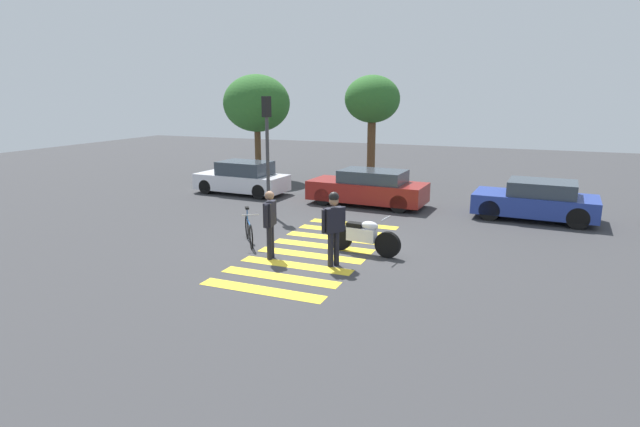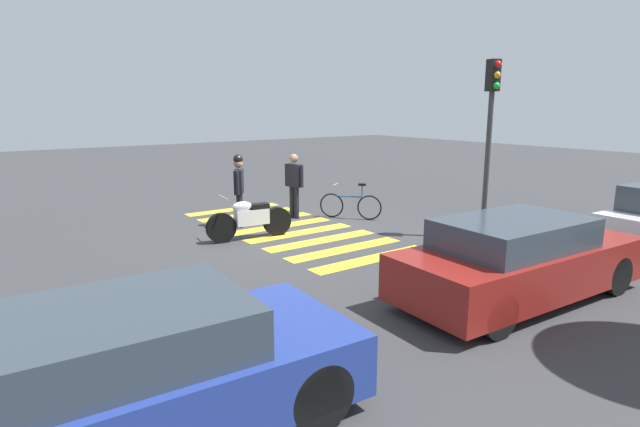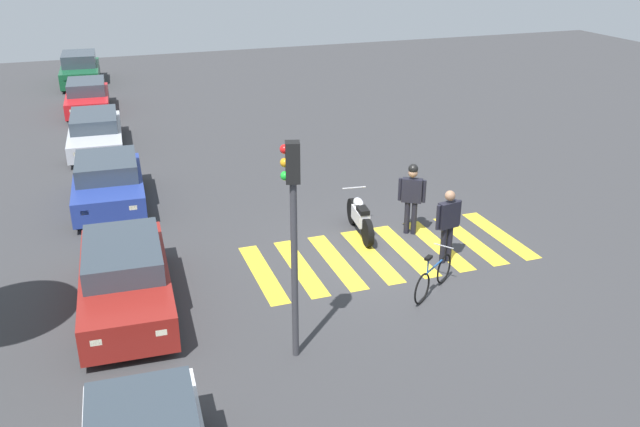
{
  "view_description": "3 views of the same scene",
  "coord_description": "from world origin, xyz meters",
  "views": [
    {
      "loc": [
        5.21,
        -12.47,
        4.23
      ],
      "look_at": [
        -0.21,
        0.73,
        0.87
      ],
      "focal_mm": 28.88,
      "sensor_mm": 36.0,
      "label": 1
    },
    {
      "loc": [
        6.8,
        10.68,
        3.11
      ],
      "look_at": [
        0.31,
        1.74,
        0.76
      ],
      "focal_mm": 28.66,
      "sensor_mm": 36.0,
      "label": 2
    },
    {
      "loc": [
        -13.37,
        6.51,
        7.34
      ],
      "look_at": [
        0.15,
        1.71,
        1.23
      ],
      "focal_mm": 38.04,
      "sensor_mm": 36.0,
      "label": 3
    }
  ],
  "objects": [
    {
      "name": "police_motorcycle",
      "position": [
        1.25,
        0.23,
        0.48
      ],
      "size": [
        2.1,
        0.62,
        1.07
      ],
      "color": "black",
      "rests_on": "ground_plane"
    },
    {
      "name": "officer_by_motorcycle",
      "position": [
        -0.85,
        -1.08,
        1.04
      ],
      "size": [
        0.29,
        0.7,
        1.8
      ],
      "color": "black",
      "rests_on": "ground_plane"
    },
    {
      "name": "traffic_light_pole",
      "position": [
        -3.27,
        3.42,
        2.77
      ],
      "size": [
        0.29,
        0.35,
        4.11
      ],
      "color": "#38383D",
      "rests_on": "ground_plane"
    },
    {
      "name": "officer_on_foot",
      "position": [
        0.88,
        -1.02,
        1.11
      ],
      "size": [
        0.45,
        0.6,
        1.89
      ],
      "color": "black",
      "rests_on": "ground_plane"
    },
    {
      "name": "ground_plane",
      "position": [
        0.0,
        0.0,
        0.0
      ],
      "size": [
        60.0,
        60.0,
        0.0
      ],
      "primitive_type": "plane",
      "color": "#38383A"
    },
    {
      "name": "leaning_bicycle",
      "position": [
        -2.07,
        -0.09,
        0.38
      ],
      "size": [
        1.08,
        1.45,
        1.0
      ],
      "color": "black",
      "rests_on": "ground_plane"
    },
    {
      "name": "car_maroon_wagon",
      "position": [
        -0.44,
        6.18,
        0.66
      ],
      "size": [
        4.55,
        1.98,
        1.36
      ],
      "color": "black",
      "rests_on": "ground_plane"
    },
    {
      "name": "car_blue_hatchback",
      "position": [
        5.52,
        6.15,
        0.65
      ],
      "size": [
        4.05,
        2.08,
        1.34
      ],
      "color": "black",
      "rests_on": "ground_plane"
    },
    {
      "name": "crosswalk_stripes",
      "position": [
        0.0,
        0.0,
        0.0
      ],
      "size": [
        2.97,
        6.75,
        0.01
      ],
      "color": "yellow",
      "rests_on": "ground_plane"
    }
  ]
}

